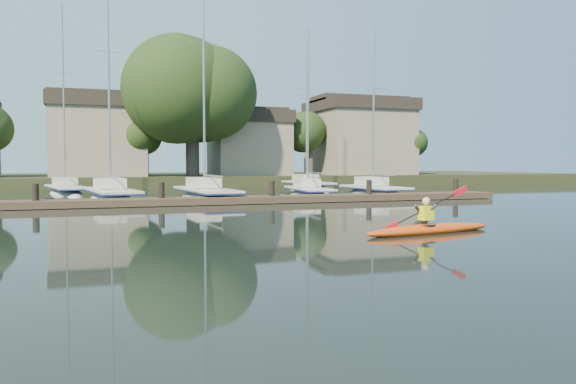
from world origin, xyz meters
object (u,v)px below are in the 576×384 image
object	(u,v)px
sailboat_1	(112,204)
sailboat_7	(308,192)
kayak	(429,227)
sailboat_5	(66,197)
sailboat_4	(374,199)
dock	(218,200)
sailboat_3	(309,199)
sailboat_2	(206,203)

from	to	relation	value
sailboat_1	sailboat_7	distance (m)	17.98
kayak	sailboat_5	bearing A→B (deg)	103.75
kayak	sailboat_4	distance (m)	19.96
dock	sailboat_3	xyz separation A→B (m)	(7.05, 4.87, -0.39)
sailboat_3	sailboat_4	world-z (taller)	sailboat_4
sailboat_3	sailboat_1	bearing A→B (deg)	-175.12
sailboat_2	sailboat_5	bearing A→B (deg)	129.37
sailboat_2	sailboat_7	bearing A→B (deg)	38.07
sailboat_2	sailboat_3	bearing A→B (deg)	2.18
sailboat_2	sailboat_5	world-z (taller)	sailboat_2
dock	sailboat_7	distance (m)	17.10
sailboat_2	sailboat_5	xyz separation A→B (m)	(-8.28, 8.37, 0.02)
kayak	dock	distance (m)	14.96
sailboat_1	sailboat_7	size ratio (longest dim) A/B	1.11
kayak	sailboat_3	xyz separation A→B (m)	(3.32, 19.35, -0.37)
sailboat_2	sailboat_4	size ratio (longest dim) A/B	1.29
sailboat_3	dock	bearing A→B (deg)	-140.64
sailboat_4	sailboat_3	bearing A→B (deg)	164.09
sailboat_1	dock	bearing A→B (deg)	-50.57
sailboat_4	sailboat_5	bearing A→B (deg)	153.15
kayak	dock	world-z (taller)	kayak
sailboat_1	sailboat_4	world-z (taller)	sailboat_1
sailboat_5	sailboat_3	bearing A→B (deg)	-37.70
kayak	sailboat_7	xyz separation A→B (m)	(6.57, 28.12, -0.39)
kayak	sailboat_1	world-z (taller)	sailboat_1
kayak	sailboat_1	distance (m)	21.36
kayak	sailboat_7	bearing A→B (deg)	66.54
sailboat_7	sailboat_4	bearing A→B (deg)	-86.06
dock	sailboat_1	world-z (taller)	sailboat_1
sailboat_4	sailboat_7	world-z (taller)	sailboat_7
sailboat_2	sailboat_7	distance (m)	14.11
dock	sailboat_5	xyz separation A→B (m)	(-8.23, 12.31, -0.38)
kayak	sailboat_1	xyz separation A→B (m)	(-9.11, 19.32, -0.40)
kayak	sailboat_4	world-z (taller)	sailboat_4
kayak	sailboat_3	distance (m)	19.64
sailboat_1	sailboat_2	size ratio (longest dim) A/B	0.93
sailboat_2	sailboat_7	size ratio (longest dim) A/B	1.20
sailboat_3	sailboat_7	xyz separation A→B (m)	(3.25, 8.77, -0.02)
sailboat_3	sailboat_5	world-z (taller)	sailboat_5
sailboat_5	dock	bearing A→B (deg)	-67.98
sailboat_2	sailboat_3	size ratio (longest dim) A/B	1.33
sailboat_1	sailboat_3	bearing A→B (deg)	-8.44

